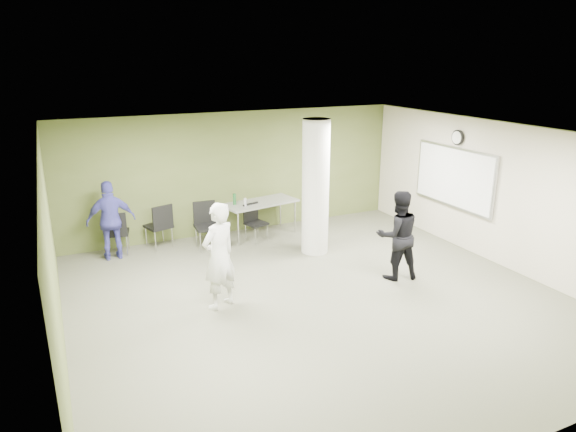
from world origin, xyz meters
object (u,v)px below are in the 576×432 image
chair_back_left (116,230)px  woman_white (219,256)px  man_black (398,235)px  man_blue (111,220)px  folding_table (259,204)px

chair_back_left → woman_white: size_ratio=0.53×
man_black → man_blue: 5.66m
chair_back_left → woman_white: 3.38m
folding_table → man_blue: bearing=169.9°
chair_back_left → man_black: (4.55, -3.40, 0.29)m
folding_table → woman_white: woman_white is taller
woman_white → man_black: (3.33, -0.27, -0.06)m
woman_white → man_black: bearing=150.5°
man_blue → woman_white: bearing=113.7°
folding_table → chair_back_left: (-3.14, 0.13, -0.21)m
man_black → folding_table: bearing=-54.1°
chair_back_left → man_black: man_black is taller
woman_white → man_black: woman_white is taller
chair_back_left → man_blue: (-0.10, -0.16, 0.26)m
man_blue → chair_back_left: bearing=-120.3°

